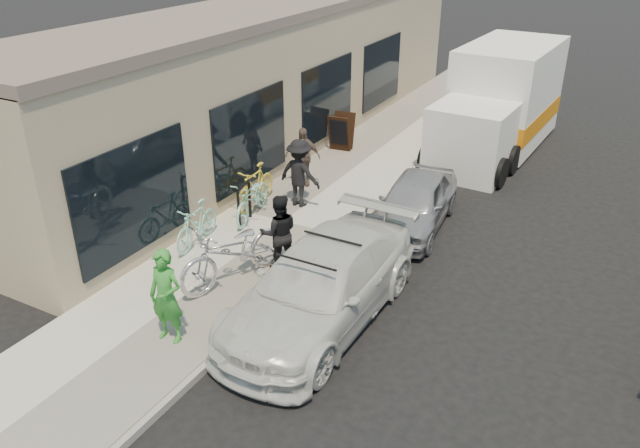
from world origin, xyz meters
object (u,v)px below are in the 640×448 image
at_px(moving_truck, 500,105).
at_px(cruiser_bike_b, 253,198).
at_px(sedan_silver, 415,202).
at_px(sedan_white, 321,285).
at_px(bystander_b, 303,156).
at_px(bike_rack, 244,200).
at_px(tandem_bike, 234,252).
at_px(bystander_a, 299,173).
at_px(sandwich_board, 341,132).
at_px(cruiser_bike_c, 255,186).
at_px(cruiser_bike_a, 196,224).
at_px(woman_rider, 166,296).
at_px(man_standing, 279,233).

bearing_deg(moving_truck, cruiser_bike_b, -111.79).
distance_m(sedan_silver, moving_truck, 6.32).
xyz_separation_m(sedan_white, bystander_b, (-3.18, 4.88, 0.21)).
height_order(bike_rack, sedan_silver, sedan_silver).
bearing_deg(cruiser_bike_b, tandem_bike, -75.40).
xyz_separation_m(tandem_bike, cruiser_bike_b, (-1.27, 2.51, -0.16)).
height_order(sedan_white, tandem_bike, sedan_white).
distance_m(sedan_silver, bystander_a, 2.81).
relative_size(sandwich_board, cruiser_bike_c, 0.63).
bearing_deg(sedan_silver, cruiser_bike_a, -143.66).
bearing_deg(cruiser_bike_b, bike_rack, -103.02).
relative_size(bike_rack, woman_rider, 0.57).
xyz_separation_m(bike_rack, bystander_a, (0.63, 1.43, 0.26)).
height_order(tandem_bike, cruiser_bike_a, tandem_bike).
height_order(man_standing, cruiser_bike_b, man_standing).
height_order(woman_rider, bystander_b, woman_rider).
relative_size(sandwich_board, moving_truck, 0.17).
bearing_deg(sedan_silver, cruiser_bike_c, -169.09).
xyz_separation_m(moving_truck, bystander_b, (-3.61, -5.62, -0.44)).
distance_m(cruiser_bike_a, bystander_b, 3.94).
height_order(cruiser_bike_b, bystander_a, bystander_a).
height_order(woman_rider, man_standing, woman_rider).
distance_m(sedan_white, woman_rider, 2.64).
xyz_separation_m(bike_rack, cruiser_bike_c, (-0.28, 0.87, -0.06)).
height_order(tandem_bike, bystander_b, bystander_b).
xyz_separation_m(cruiser_bike_a, cruiser_bike_c, (0.02, 2.20, 0.04)).
bearing_deg(cruiser_bike_b, woman_rider, -85.25).
relative_size(sandwich_board, sedan_silver, 0.30).
distance_m(tandem_bike, bystander_b, 4.91).
bearing_deg(cruiser_bike_c, cruiser_bike_b, -65.54).
distance_m(bystander_a, bystander_b, 1.29).
distance_m(sedan_silver, cruiser_bike_c, 3.80).
distance_m(woman_rider, cruiser_bike_c, 5.32).
height_order(woman_rider, cruiser_bike_b, woman_rider).
relative_size(sedan_white, sedan_silver, 1.37).
bearing_deg(sandwich_board, bike_rack, -93.11).
relative_size(moving_truck, cruiser_bike_b, 3.49).
distance_m(bike_rack, cruiser_bike_b, 0.35).
xyz_separation_m(woman_rider, man_standing, (0.39, 2.83, -0.04)).
xyz_separation_m(sandwich_board, man_standing, (2.04, -6.76, 0.24)).
relative_size(tandem_bike, cruiser_bike_a, 1.54).
bearing_deg(bystander_b, sandwich_board, 72.90).
bearing_deg(tandem_bike, sedan_silver, 80.54).
distance_m(man_standing, cruiser_bike_a, 2.10).
bearing_deg(man_standing, bystander_a, -104.62).
height_order(sedan_silver, moving_truck, moving_truck).
xyz_separation_m(man_standing, cruiser_bike_c, (-2.06, 2.21, -0.28)).
relative_size(bike_rack, bystander_a, 0.57).
bearing_deg(man_standing, moving_truck, -138.29).
bearing_deg(tandem_bike, sedan_white, 13.61).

